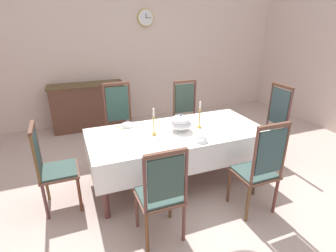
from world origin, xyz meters
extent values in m
cube|color=#BAA498|center=(0.00, 0.00, -0.02)|extent=(7.08, 5.72, 0.04)
cube|color=beige|center=(0.00, 2.90, 1.67)|extent=(7.08, 0.08, 3.33)
cylinder|color=#572F2C|center=(-1.03, -0.24, 0.35)|extent=(0.07, 0.07, 0.70)
cylinder|color=#562D2C|center=(1.03, -0.24, 0.35)|extent=(0.07, 0.07, 0.70)
cylinder|color=brown|center=(-1.03, 0.58, 0.35)|extent=(0.07, 0.07, 0.70)
cylinder|color=brown|center=(1.03, 0.58, 0.35)|extent=(0.07, 0.07, 0.70)
cube|color=brown|center=(0.00, 0.17, 0.66)|extent=(2.13, 0.90, 0.08)
cube|color=brown|center=(0.00, 0.17, 0.72)|extent=(2.25, 1.02, 0.03)
cube|color=white|center=(0.00, 0.17, 0.73)|extent=(2.27, 1.04, 0.00)
cube|color=white|center=(0.00, -0.34, 0.56)|extent=(2.27, 0.00, 0.35)
cube|color=white|center=(0.00, 0.68, 0.56)|extent=(2.27, 0.00, 0.35)
cube|color=white|center=(-1.13, 0.17, 0.56)|extent=(0.00, 1.04, 0.35)
cube|color=white|center=(1.13, 0.17, 0.56)|extent=(0.00, 1.04, 0.35)
cylinder|color=brown|center=(-0.75, -0.50, 0.22)|extent=(0.04, 0.04, 0.45)
cylinder|color=brown|center=(-0.37, -0.50, 0.22)|extent=(0.04, 0.04, 0.45)
cylinder|color=brown|center=(-0.75, -0.86, 0.22)|extent=(0.04, 0.04, 0.45)
cylinder|color=brown|center=(-0.37, -0.86, 0.22)|extent=(0.04, 0.04, 0.45)
cube|color=brown|center=(-0.56, -0.68, 0.46)|extent=(0.44, 0.42, 0.03)
cube|color=#354C47|center=(-0.56, -0.68, 0.49)|extent=(0.40, 0.38, 0.02)
cylinder|color=brown|center=(-0.75, -0.87, 0.75)|extent=(0.03, 0.03, 0.56)
cylinder|color=brown|center=(-0.36, -0.87, 0.75)|extent=(0.03, 0.03, 0.56)
cube|color=#334840|center=(-0.56, -0.87, 0.78)|extent=(0.34, 0.02, 0.42)
cube|color=brown|center=(-0.56, -0.87, 1.03)|extent=(0.40, 0.04, 0.04)
cylinder|color=brown|center=(-0.37, 0.84, 0.22)|extent=(0.04, 0.04, 0.45)
cylinder|color=brown|center=(-0.75, 0.84, 0.22)|extent=(0.04, 0.04, 0.45)
cylinder|color=brown|center=(-0.37, 1.20, 0.22)|extent=(0.04, 0.04, 0.45)
cylinder|color=brown|center=(-0.75, 1.20, 0.22)|extent=(0.04, 0.04, 0.45)
cube|color=brown|center=(-0.56, 1.02, 0.46)|extent=(0.44, 0.42, 0.03)
cube|color=#354C47|center=(-0.56, 1.02, 0.49)|extent=(0.40, 0.38, 0.02)
cylinder|color=brown|center=(-0.36, 1.21, 0.83)|extent=(0.03, 0.03, 0.71)
cylinder|color=brown|center=(-0.75, 1.21, 0.83)|extent=(0.03, 0.03, 0.71)
cube|color=#2E4D45|center=(-0.56, 1.21, 0.86)|extent=(0.34, 0.02, 0.54)
cube|color=brown|center=(-0.56, 1.21, 1.18)|extent=(0.40, 0.04, 0.04)
cylinder|color=brown|center=(0.39, -0.50, 0.22)|extent=(0.04, 0.04, 0.45)
cylinder|color=brown|center=(0.77, -0.50, 0.22)|extent=(0.04, 0.04, 0.45)
cylinder|color=brown|center=(0.39, -0.86, 0.22)|extent=(0.04, 0.04, 0.45)
cylinder|color=brown|center=(0.77, -0.86, 0.22)|extent=(0.04, 0.04, 0.45)
cube|color=brown|center=(0.58, -0.68, 0.46)|extent=(0.44, 0.42, 0.03)
cube|color=#354C47|center=(0.58, -0.68, 0.49)|extent=(0.40, 0.38, 0.02)
cylinder|color=brown|center=(0.39, -0.87, 0.79)|extent=(0.03, 0.03, 0.64)
cylinder|color=brown|center=(0.78, -0.87, 0.79)|extent=(0.03, 0.03, 0.64)
cube|color=#324A4A|center=(0.58, -0.87, 0.83)|extent=(0.34, 0.02, 0.48)
cube|color=brown|center=(0.58, -0.87, 1.11)|extent=(0.40, 0.04, 0.04)
cylinder|color=brown|center=(0.77, 0.84, 0.22)|extent=(0.04, 0.04, 0.45)
cylinder|color=brown|center=(0.39, 0.84, 0.22)|extent=(0.04, 0.04, 0.45)
cylinder|color=#523621|center=(0.77, 1.20, 0.22)|extent=(0.04, 0.04, 0.45)
cylinder|color=brown|center=(0.39, 1.20, 0.22)|extent=(0.04, 0.04, 0.45)
cube|color=brown|center=(0.58, 1.02, 0.46)|extent=(0.44, 0.42, 0.03)
cube|color=#354C47|center=(0.58, 1.02, 0.49)|extent=(0.40, 0.38, 0.02)
cylinder|color=brown|center=(0.78, 1.21, 0.80)|extent=(0.03, 0.03, 0.64)
cylinder|color=brown|center=(0.39, 1.21, 0.80)|extent=(0.03, 0.03, 0.64)
cube|color=#354B41|center=(0.58, 1.21, 0.83)|extent=(0.34, 0.02, 0.49)
cube|color=brown|center=(0.58, 1.21, 1.12)|extent=(0.40, 0.04, 0.04)
cylinder|color=brown|center=(-1.29, 0.36, 0.22)|extent=(0.04, 0.04, 0.45)
cylinder|color=brown|center=(-1.29, -0.02, 0.22)|extent=(0.04, 0.04, 0.45)
cylinder|color=brown|center=(-1.65, 0.36, 0.22)|extent=(0.04, 0.04, 0.45)
cylinder|color=#553231|center=(-1.65, -0.02, 0.22)|extent=(0.04, 0.04, 0.45)
cube|color=brown|center=(-1.47, 0.17, 0.46)|extent=(0.42, 0.44, 0.03)
cube|color=#354C47|center=(-1.47, 0.17, 0.49)|extent=(0.38, 0.40, 0.02)
cylinder|color=brown|center=(-1.66, 0.37, 0.75)|extent=(0.03, 0.03, 0.56)
cylinder|color=brown|center=(-1.66, -0.02, 0.75)|extent=(0.03, 0.03, 0.56)
cube|color=#324949|center=(-1.66, 0.17, 0.78)|extent=(0.02, 0.34, 0.43)
cube|color=brown|center=(-1.66, 0.17, 1.03)|extent=(0.04, 0.40, 0.04)
cylinder|color=brown|center=(1.29, -0.02, 0.22)|extent=(0.04, 0.04, 0.45)
cylinder|color=brown|center=(1.29, 0.36, 0.22)|extent=(0.04, 0.04, 0.45)
cylinder|color=brown|center=(1.65, -0.02, 0.22)|extent=(0.04, 0.04, 0.45)
cylinder|color=brown|center=(1.65, 0.36, 0.22)|extent=(0.04, 0.04, 0.45)
cube|color=brown|center=(1.47, 0.17, 0.46)|extent=(0.42, 0.44, 0.03)
cube|color=#354C47|center=(1.47, 0.17, 0.49)|extent=(0.38, 0.40, 0.02)
cylinder|color=brown|center=(1.66, -0.02, 0.83)|extent=(0.03, 0.03, 0.71)
cylinder|color=#503129|center=(1.66, 0.37, 0.83)|extent=(0.03, 0.03, 0.71)
cube|color=#35494B|center=(1.66, 0.17, 0.86)|extent=(0.02, 0.34, 0.54)
cube|color=brown|center=(1.66, 0.17, 1.18)|extent=(0.04, 0.40, 0.04)
cylinder|color=white|center=(0.05, 0.17, 0.75)|extent=(0.15, 0.15, 0.02)
ellipsoid|color=white|center=(0.05, 0.17, 0.82)|extent=(0.28, 0.28, 0.12)
ellipsoid|color=white|center=(0.05, 0.17, 0.89)|extent=(0.25, 0.25, 0.10)
sphere|color=#32548E|center=(0.05, 0.17, 0.94)|extent=(0.03, 0.03, 0.03)
cylinder|color=gold|center=(-0.32, 0.17, 0.74)|extent=(0.07, 0.07, 0.02)
cylinder|color=gold|center=(-0.32, 0.17, 0.86)|extent=(0.02, 0.02, 0.21)
cone|color=gold|center=(-0.32, 0.17, 0.97)|extent=(0.04, 0.04, 0.02)
cylinder|color=silver|center=(-0.32, 0.17, 1.03)|extent=(0.02, 0.02, 0.10)
cylinder|color=gold|center=(0.32, 0.17, 0.74)|extent=(0.07, 0.07, 0.02)
cylinder|color=gold|center=(0.32, 0.17, 0.87)|extent=(0.02, 0.02, 0.23)
cone|color=gold|center=(0.32, 0.17, 0.99)|extent=(0.04, 0.04, 0.02)
cylinder|color=silver|center=(0.32, 0.17, 1.05)|extent=(0.02, 0.02, 0.10)
cylinder|color=white|center=(-0.56, 0.56, 0.76)|extent=(0.17, 0.17, 0.04)
cylinder|color=white|center=(-0.56, 0.56, 0.76)|extent=(0.14, 0.14, 0.03)
torus|color=#32548E|center=(-0.56, 0.56, 0.77)|extent=(0.16, 0.16, 0.01)
cylinder|color=white|center=(0.25, 0.55, 0.75)|extent=(0.16, 0.16, 0.03)
cylinder|color=silver|center=(0.25, 0.55, 0.76)|extent=(0.13, 0.13, 0.02)
torus|color=#32548E|center=(0.25, 0.55, 0.76)|extent=(0.15, 0.15, 0.01)
cylinder|color=white|center=(0.14, -0.23, 0.75)|extent=(0.15, 0.15, 0.04)
cylinder|color=silver|center=(0.14, -0.23, 0.76)|extent=(0.12, 0.12, 0.02)
torus|color=#32548E|center=(0.14, -0.23, 0.77)|extent=(0.14, 0.14, 0.01)
cube|color=gold|center=(-0.66, 0.52, 0.74)|extent=(0.05, 0.14, 0.00)
ellipsoid|color=gold|center=(-0.69, 0.60, 0.74)|extent=(0.03, 0.05, 0.01)
cube|color=gold|center=(0.35, 0.51, 0.74)|extent=(0.01, 0.14, 0.00)
ellipsoid|color=gold|center=(0.36, 0.60, 0.74)|extent=(0.03, 0.05, 0.01)
cube|color=brown|center=(-0.89, 2.58, 0.44)|extent=(1.40, 0.44, 0.88)
cube|color=brown|center=(-0.89, 2.58, 0.89)|extent=(1.44, 0.48, 0.02)
cube|color=#4F341D|center=(-0.54, 2.81, 0.44)|extent=(0.59, 0.01, 0.70)
cube|color=brown|center=(-1.24, 2.81, 0.44)|extent=(0.59, 0.01, 0.70)
cylinder|color=#D1B251|center=(0.44, 2.83, 2.10)|extent=(0.34, 0.05, 0.34)
cylinder|color=white|center=(0.44, 2.80, 2.10)|extent=(0.30, 0.01, 0.30)
cube|color=black|center=(0.44, 2.80, 2.14)|extent=(0.01, 0.00, 0.08)
cube|color=black|center=(0.48, 2.80, 2.10)|extent=(0.12, 0.00, 0.01)
camera|label=1|loc=(-1.27, -2.71, 2.09)|focal=28.34mm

